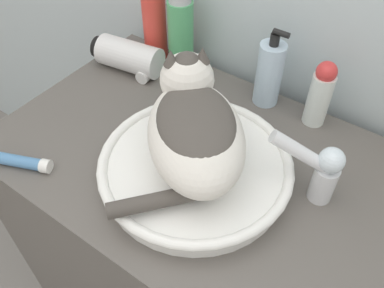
{
  "coord_description": "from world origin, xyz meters",
  "views": [
    {
      "loc": [
        0.24,
        -0.19,
        1.48
      ],
      "look_at": [
        -0.05,
        0.21,
        0.97
      ],
      "focal_mm": 38.0,
      "sensor_mm": 36.0,
      "label": 1
    }
  ],
  "objects_px": {
    "cream_tube": "(17,161)",
    "hair_dryer": "(130,57)",
    "deodorant_stick": "(320,94)",
    "mouthwash_bottle": "(181,32)",
    "cat": "(194,125)",
    "shampoo_bottle_tall": "(154,21)",
    "soap_pump_bottle": "(269,73)",
    "faucet": "(321,170)"
  },
  "relations": [
    {
      "from": "cat",
      "to": "mouthwash_bottle",
      "type": "xyz_separation_m",
      "value": [
        -0.23,
        0.27,
        -0.03
      ]
    },
    {
      "from": "mouthwash_bottle",
      "to": "soap_pump_bottle",
      "type": "bearing_deg",
      "value": 0.0
    },
    {
      "from": "shampoo_bottle_tall",
      "to": "hair_dryer",
      "type": "xyz_separation_m",
      "value": [
        -0.01,
        -0.09,
        -0.06
      ]
    },
    {
      "from": "deodorant_stick",
      "to": "hair_dryer",
      "type": "relative_size",
      "value": 0.82
    },
    {
      "from": "deodorant_stick",
      "to": "cream_tube",
      "type": "distance_m",
      "value": 0.63
    },
    {
      "from": "soap_pump_bottle",
      "to": "shampoo_bottle_tall",
      "type": "bearing_deg",
      "value": 180.0
    },
    {
      "from": "soap_pump_bottle",
      "to": "cat",
      "type": "bearing_deg",
      "value": -92.55
    },
    {
      "from": "soap_pump_bottle",
      "to": "deodorant_stick",
      "type": "relative_size",
      "value": 1.21
    },
    {
      "from": "cream_tube",
      "to": "faucet",
      "type": "bearing_deg",
      "value": 27.9
    },
    {
      "from": "cat",
      "to": "hair_dryer",
      "type": "xyz_separation_m",
      "value": [
        -0.32,
        0.18,
        -0.09
      ]
    },
    {
      "from": "cat",
      "to": "hair_dryer",
      "type": "bearing_deg",
      "value": 16.55
    },
    {
      "from": "faucet",
      "to": "soap_pump_bottle",
      "type": "bearing_deg",
      "value": -66.97
    },
    {
      "from": "faucet",
      "to": "deodorant_stick",
      "type": "distance_m",
      "value": 0.21
    },
    {
      "from": "cat",
      "to": "hair_dryer",
      "type": "distance_m",
      "value": 0.38
    },
    {
      "from": "deodorant_stick",
      "to": "mouthwash_bottle",
      "type": "height_order",
      "value": "mouthwash_bottle"
    },
    {
      "from": "deodorant_stick",
      "to": "shampoo_bottle_tall",
      "type": "bearing_deg",
      "value": 180.0
    },
    {
      "from": "hair_dryer",
      "to": "cat",
      "type": "bearing_deg",
      "value": 141.47
    },
    {
      "from": "faucet",
      "to": "shampoo_bottle_tall",
      "type": "height_order",
      "value": "shampoo_bottle_tall"
    },
    {
      "from": "mouthwash_bottle",
      "to": "cream_tube",
      "type": "bearing_deg",
      "value": -97.98
    },
    {
      "from": "cat",
      "to": "cream_tube",
      "type": "bearing_deg",
      "value": 79.0
    },
    {
      "from": "shampoo_bottle_tall",
      "to": "cream_tube",
      "type": "height_order",
      "value": "shampoo_bottle_tall"
    },
    {
      "from": "soap_pump_bottle",
      "to": "shampoo_bottle_tall",
      "type": "relative_size",
      "value": 0.9
    },
    {
      "from": "cat",
      "to": "cream_tube",
      "type": "xyz_separation_m",
      "value": [
        -0.29,
        -0.19,
        -0.11
      ]
    },
    {
      "from": "cream_tube",
      "to": "hair_dryer",
      "type": "relative_size",
      "value": 0.79
    },
    {
      "from": "soap_pump_bottle",
      "to": "hair_dryer",
      "type": "bearing_deg",
      "value": -165.52
    },
    {
      "from": "cat",
      "to": "faucet",
      "type": "xyz_separation_m",
      "value": [
        0.21,
        0.08,
        -0.05
      ]
    },
    {
      "from": "soap_pump_bottle",
      "to": "cream_tube",
      "type": "relative_size",
      "value": 1.26
    },
    {
      "from": "soap_pump_bottle",
      "to": "mouthwash_bottle",
      "type": "bearing_deg",
      "value": 180.0
    },
    {
      "from": "deodorant_stick",
      "to": "cream_tube",
      "type": "xyz_separation_m",
      "value": [
        -0.42,
        -0.46,
        -0.06
      ]
    },
    {
      "from": "deodorant_stick",
      "to": "mouthwash_bottle",
      "type": "distance_m",
      "value": 0.36
    },
    {
      "from": "faucet",
      "to": "soap_pump_bottle",
      "type": "relative_size",
      "value": 0.8
    },
    {
      "from": "deodorant_stick",
      "to": "faucet",
      "type": "bearing_deg",
      "value": -66.45
    },
    {
      "from": "mouthwash_bottle",
      "to": "hair_dryer",
      "type": "height_order",
      "value": "mouthwash_bottle"
    },
    {
      "from": "deodorant_stick",
      "to": "shampoo_bottle_tall",
      "type": "xyz_separation_m",
      "value": [
        -0.44,
        0.0,
        0.02
      ]
    },
    {
      "from": "deodorant_stick",
      "to": "shampoo_bottle_tall",
      "type": "height_order",
      "value": "shampoo_bottle_tall"
    },
    {
      "from": "faucet",
      "to": "shampoo_bottle_tall",
      "type": "relative_size",
      "value": 0.72
    },
    {
      "from": "faucet",
      "to": "cream_tube",
      "type": "height_order",
      "value": "faucet"
    },
    {
      "from": "faucet",
      "to": "mouthwash_bottle",
      "type": "distance_m",
      "value": 0.48
    },
    {
      "from": "cat",
      "to": "shampoo_bottle_tall",
      "type": "bearing_deg",
      "value": 5.02
    },
    {
      "from": "shampoo_bottle_tall",
      "to": "faucet",
      "type": "bearing_deg",
      "value": -20.02
    },
    {
      "from": "mouthwash_bottle",
      "to": "hair_dryer",
      "type": "distance_m",
      "value": 0.14
    },
    {
      "from": "deodorant_stick",
      "to": "shampoo_bottle_tall",
      "type": "relative_size",
      "value": 0.74
    }
  ]
}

